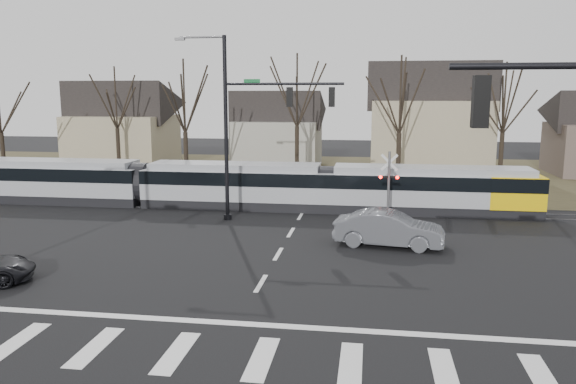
# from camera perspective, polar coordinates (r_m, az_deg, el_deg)

# --- Properties ---
(ground) EXTENTS (140.00, 140.00, 0.00)m
(ground) POSITION_cam_1_polar(r_m,az_deg,el_deg) (19.65, -3.91, -11.15)
(ground) COLOR black
(grass_verge) EXTENTS (140.00, 28.00, 0.01)m
(grass_verge) POSITION_cam_1_polar(r_m,az_deg,el_deg) (50.55, 3.82, 1.88)
(grass_verge) COLOR #38331E
(grass_verge) RESTS_ON ground
(crosswalk) EXTENTS (27.00, 2.60, 0.01)m
(crosswalk) POSITION_cam_1_polar(r_m,az_deg,el_deg) (16.09, -7.07, -16.15)
(crosswalk) COLOR silver
(crosswalk) RESTS_ON ground
(stop_line) EXTENTS (28.00, 0.35, 0.01)m
(stop_line) POSITION_cam_1_polar(r_m,az_deg,el_deg) (18.02, -5.16, -13.15)
(stop_line) COLOR silver
(stop_line) RESTS_ON ground
(lane_dashes) EXTENTS (0.18, 30.00, 0.01)m
(lane_dashes) POSITION_cam_1_polar(r_m,az_deg,el_deg) (34.85, 1.68, -1.76)
(lane_dashes) COLOR silver
(lane_dashes) RESTS_ON ground
(rail_pair) EXTENTS (90.00, 1.52, 0.06)m
(rail_pair) POSITION_cam_1_polar(r_m,az_deg,el_deg) (34.66, 1.64, -1.78)
(rail_pair) COLOR #59595E
(rail_pair) RESTS_ON ground
(tram) EXTENTS (36.95, 2.74, 2.80)m
(tram) POSITION_cam_1_polar(r_m,az_deg,el_deg) (35.40, -5.66, 0.88)
(tram) COLOR gray
(tram) RESTS_ON ground
(sedan) EXTENTS (3.19, 5.57, 1.67)m
(sedan) POSITION_cam_1_polar(r_m,az_deg,el_deg) (26.73, 10.21, -3.70)
(sedan) COLOR #53555A
(sedan) RESTS_ON ground
(signal_pole_far) EXTENTS (9.28, 0.44, 10.20)m
(signal_pole_far) POSITION_cam_1_polar(r_m,az_deg,el_deg) (31.10, -3.48, 7.40)
(signal_pole_far) COLOR black
(signal_pole_far) RESTS_ON ground
(rail_crossing_signal) EXTENTS (1.08, 0.36, 4.00)m
(rail_crossing_signal) POSITION_cam_1_polar(r_m,az_deg,el_deg) (31.14, 10.17, 0.21)
(rail_crossing_signal) COLOR #59595B
(rail_crossing_signal) RESTS_ON ground
(tree_row) EXTENTS (59.20, 7.20, 10.00)m
(tree_row) POSITION_cam_1_polar(r_m,az_deg,el_deg) (44.00, 5.87, 7.19)
(tree_row) COLOR black
(tree_row) RESTS_ON ground
(house_a) EXTENTS (9.72, 8.64, 8.60)m
(house_a) POSITION_cam_1_polar(r_m,az_deg,el_deg) (57.23, -16.49, 6.92)
(house_a) COLOR gray
(house_a) RESTS_ON ground
(house_b) EXTENTS (8.64, 7.56, 7.65)m
(house_b) POSITION_cam_1_polar(r_m,az_deg,el_deg) (54.73, -1.05, 6.68)
(house_b) COLOR gray
(house_b) RESTS_ON ground
(house_c) EXTENTS (10.80, 8.64, 10.10)m
(house_c) POSITION_cam_1_polar(r_m,az_deg,el_deg) (51.18, 14.16, 7.58)
(house_c) COLOR gray
(house_c) RESTS_ON ground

